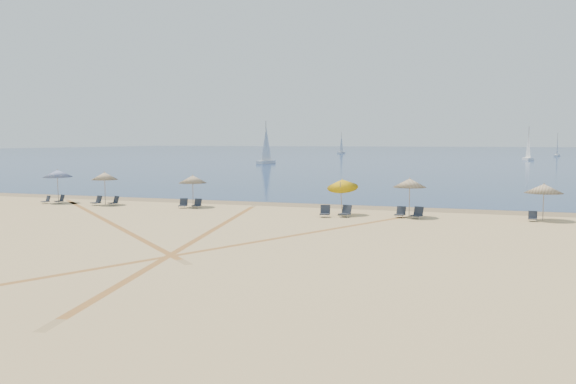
% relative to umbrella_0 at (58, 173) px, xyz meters
% --- Properties ---
extents(ground, '(160.00, 160.00, 0.00)m').
position_rel_umbrella_0_xyz_m(ground, '(18.39, -19.60, -2.25)').
color(ground, tan).
rests_on(ground, ground).
extents(ocean, '(500.00, 500.00, 0.00)m').
position_rel_umbrella_0_xyz_m(ocean, '(18.39, 205.40, -2.24)').
color(ocean, '#0C2151').
rests_on(ocean, ground).
extents(wet_sand, '(500.00, 500.00, 0.00)m').
position_rel_umbrella_0_xyz_m(wet_sand, '(18.39, 4.40, -2.24)').
color(wet_sand, olive).
rests_on(wet_sand, ground).
extents(umbrella_0, '(2.18, 2.20, 2.59)m').
position_rel_umbrella_0_xyz_m(umbrella_0, '(0.00, 0.00, 0.00)').
color(umbrella_0, gray).
rests_on(umbrella_0, ground).
extents(umbrella_1, '(1.94, 1.94, 2.48)m').
position_rel_umbrella_0_xyz_m(umbrella_1, '(4.22, -0.02, -0.11)').
color(umbrella_1, gray).
rests_on(umbrella_1, ground).
extents(umbrella_2, '(2.03, 2.03, 2.33)m').
position_rel_umbrella_0_xyz_m(umbrella_2, '(11.10, 0.71, -0.25)').
color(umbrella_2, gray).
rests_on(umbrella_2, ground).
extents(umbrella_3, '(2.00, 2.08, 2.57)m').
position_rel_umbrella_0_xyz_m(umbrella_3, '(22.28, -0.21, -0.24)').
color(umbrella_3, gray).
rests_on(umbrella_3, ground).
extents(umbrella_4, '(2.07, 2.07, 2.47)m').
position_rel_umbrella_0_xyz_m(umbrella_4, '(26.52, -0.08, -0.11)').
color(umbrella_4, gray).
rests_on(umbrella_4, ground).
extents(umbrella_5, '(2.22, 2.22, 2.24)m').
position_rel_umbrella_0_xyz_m(umbrella_5, '(34.31, 0.93, -0.35)').
color(umbrella_5, gray).
rests_on(umbrella_5, ground).
extents(chair_0, '(0.67, 0.72, 0.59)m').
position_rel_umbrella_0_xyz_m(chair_0, '(-0.47, -0.75, -1.99)').
color(chair_0, black).
rests_on(chair_0, ground).
extents(chair_1, '(0.76, 0.81, 0.66)m').
position_rel_umbrella_0_xyz_m(chair_1, '(0.47, -0.35, -1.96)').
color(chair_1, black).
rests_on(chair_1, ground).
extents(chair_2, '(0.79, 0.85, 0.70)m').
position_rel_umbrella_0_xyz_m(chair_2, '(3.89, -0.53, -1.94)').
color(chair_2, black).
rests_on(chair_2, ground).
extents(chair_3, '(0.79, 0.83, 0.68)m').
position_rel_umbrella_0_xyz_m(chair_3, '(5.16, -0.22, -1.95)').
color(chair_3, black).
rests_on(chair_3, ground).
extents(chair_4, '(0.69, 0.76, 0.67)m').
position_rel_umbrella_0_xyz_m(chair_4, '(10.75, -0.10, -1.95)').
color(chair_4, black).
rests_on(chair_4, ground).
extents(chair_5, '(0.55, 0.64, 0.65)m').
position_rel_umbrella_0_xyz_m(chair_5, '(11.68, 0.22, -1.96)').
color(chair_5, black).
rests_on(chair_5, ground).
extents(chair_6, '(0.72, 0.81, 0.74)m').
position_rel_umbrella_0_xyz_m(chair_6, '(21.53, -1.72, -1.92)').
color(chair_6, black).
rests_on(chair_6, ground).
extents(chair_7, '(0.79, 0.86, 0.74)m').
position_rel_umbrella_0_xyz_m(chair_7, '(22.76, -1.35, -1.92)').
color(chair_7, black).
rests_on(chair_7, ground).
extents(chair_8, '(0.68, 0.76, 0.69)m').
position_rel_umbrella_0_xyz_m(chair_8, '(26.04, -0.50, -1.94)').
color(chair_8, black).
rests_on(chair_8, ground).
extents(chair_9, '(0.81, 0.87, 0.72)m').
position_rel_umbrella_0_xyz_m(chair_9, '(27.09, -0.69, -1.93)').
color(chair_9, black).
rests_on(chair_9, ground).
extents(chair_10, '(0.54, 0.62, 0.60)m').
position_rel_umbrella_0_xyz_m(chair_10, '(33.69, 0.24, -1.98)').
color(chair_10, black).
rests_on(chair_10, ground).
extents(sailboat_0, '(2.17, 5.94, 8.64)m').
position_rel_umbrella_0_xyz_m(sailboat_0, '(-11.12, 75.54, 0.37)').
color(sailboat_0, white).
rests_on(sailboat_0, ocean).
extents(sailboat_1, '(2.39, 5.55, 8.02)m').
position_rel_umbrella_0_xyz_m(sailboat_1, '(40.94, 115.08, 0.18)').
color(sailboat_1, white).
rests_on(sailboat_1, ocean).
extents(sailboat_2, '(2.20, 4.78, 6.90)m').
position_rel_umbrella_0_xyz_m(sailboat_2, '(51.44, 153.77, -0.16)').
color(sailboat_2, white).
rests_on(sailboat_2, ocean).
extents(sailboat_3, '(1.83, 5.20, 7.59)m').
position_rel_umbrella_0_xyz_m(sailboat_3, '(-17.52, 169.87, 0.05)').
color(sailboat_3, white).
rests_on(sailboat_3, ocean).
extents(tire_tracks, '(50.07, 44.29, 0.00)m').
position_rel_umbrella_0_xyz_m(tire_tracks, '(15.84, -10.30, -2.24)').
color(tire_tracks, tan).
rests_on(tire_tracks, ground).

